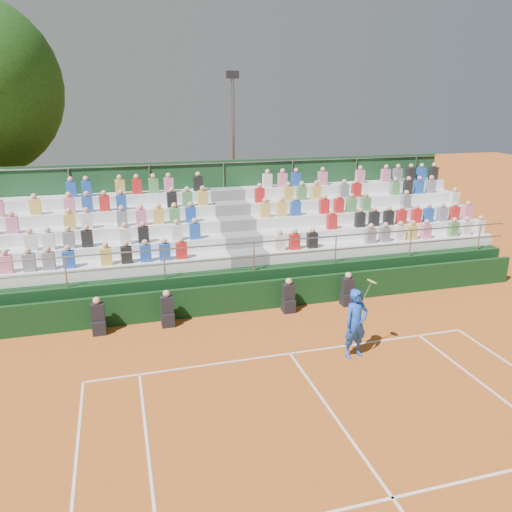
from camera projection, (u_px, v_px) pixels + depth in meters
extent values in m
plane|color=#BC5C1F|center=(290.00, 354.00, 13.92)|extent=(90.00, 90.00, 0.00)
cube|color=white|center=(290.00, 353.00, 13.92)|extent=(11.00, 0.06, 0.01)
cube|color=white|center=(338.00, 422.00, 10.98)|extent=(0.06, 6.40, 0.01)
cube|color=white|center=(393.00, 498.00, 8.87)|extent=(8.22, 0.06, 0.01)
cube|color=black|center=(258.00, 296.00, 16.70)|extent=(20.00, 0.15, 1.00)
cube|color=black|center=(99.00, 327.00, 15.05)|extent=(0.40, 0.40, 0.44)
cube|color=black|center=(98.00, 312.00, 14.91)|extent=(0.38, 0.25, 0.55)
sphere|color=tan|center=(97.00, 300.00, 14.79)|extent=(0.22, 0.22, 0.22)
cube|color=black|center=(168.00, 319.00, 15.58)|extent=(0.40, 0.40, 0.44)
cube|color=black|center=(167.00, 305.00, 15.44)|extent=(0.38, 0.25, 0.55)
sphere|color=tan|center=(166.00, 293.00, 15.32)|extent=(0.22, 0.22, 0.22)
cube|color=black|center=(288.00, 305.00, 16.61)|extent=(0.40, 0.40, 0.44)
cube|color=black|center=(289.00, 292.00, 16.47)|extent=(0.38, 0.25, 0.55)
sphere|color=tan|center=(289.00, 281.00, 16.35)|extent=(0.22, 0.22, 0.22)
cube|color=black|center=(347.00, 299.00, 17.16)|extent=(0.40, 0.40, 0.44)
cube|color=black|center=(348.00, 286.00, 17.02)|extent=(0.38, 0.25, 0.55)
sphere|color=tan|center=(348.00, 275.00, 16.90)|extent=(0.22, 0.22, 0.22)
cube|color=black|center=(237.00, 265.00, 19.52)|extent=(20.00, 5.20, 1.20)
cube|color=silver|center=(90.00, 271.00, 16.36)|extent=(9.30, 0.85, 0.42)
cube|color=silver|center=(382.00, 246.00, 19.12)|extent=(9.30, 0.85, 0.42)
cube|color=slate|center=(247.00, 257.00, 17.74)|extent=(1.40, 0.85, 0.42)
cube|color=silver|center=(90.00, 251.00, 17.01)|extent=(9.30, 0.85, 0.42)
cube|color=silver|center=(372.00, 230.00, 19.78)|extent=(9.30, 0.85, 0.42)
cube|color=slate|center=(242.00, 240.00, 18.39)|extent=(1.40, 0.85, 0.42)
cube|color=silver|center=(89.00, 233.00, 17.67)|extent=(9.30, 0.85, 0.42)
cube|color=silver|center=(363.00, 215.00, 20.43)|extent=(9.30, 0.85, 0.42)
cube|color=slate|center=(236.00, 223.00, 19.05)|extent=(1.40, 0.85, 0.42)
cube|color=silver|center=(89.00, 216.00, 18.32)|extent=(9.30, 0.85, 0.42)
cube|color=silver|center=(354.00, 201.00, 21.08)|extent=(9.30, 0.85, 0.42)
cube|color=slate|center=(231.00, 208.00, 19.70)|extent=(1.40, 0.85, 0.42)
cube|color=silver|center=(89.00, 201.00, 18.97)|extent=(9.30, 0.85, 0.42)
cube|color=silver|center=(346.00, 188.00, 21.74)|extent=(9.30, 0.85, 0.42)
cube|color=slate|center=(226.00, 194.00, 20.36)|extent=(1.40, 0.85, 0.42)
cube|color=#194121|center=(224.00, 213.00, 21.11)|extent=(20.00, 0.12, 4.40)
cylinder|color=gray|center=(254.00, 242.00, 16.70)|extent=(20.00, 0.05, 0.05)
cylinder|color=gray|center=(223.00, 163.00, 20.38)|extent=(20.00, 0.05, 0.05)
cube|color=pink|center=(6.00, 264.00, 15.45)|extent=(0.36, 0.24, 0.56)
cube|color=slate|center=(29.00, 262.00, 15.62)|extent=(0.36, 0.24, 0.56)
cube|color=slate|center=(49.00, 261.00, 15.77)|extent=(0.36, 0.24, 0.56)
cube|color=#1E4CB2|center=(69.00, 259.00, 15.92)|extent=(0.36, 0.24, 0.56)
cube|color=gold|center=(106.00, 256.00, 16.22)|extent=(0.36, 0.24, 0.56)
cube|color=black|center=(127.00, 255.00, 16.38)|extent=(0.36, 0.24, 0.56)
cube|color=#1E4CB2|center=(146.00, 253.00, 16.54)|extent=(0.36, 0.24, 0.56)
cube|color=#1E4CB2|center=(165.00, 252.00, 16.70)|extent=(0.36, 0.24, 0.56)
cube|color=red|center=(181.00, 250.00, 16.85)|extent=(0.36, 0.24, 0.56)
cube|color=silver|center=(31.00, 242.00, 16.27)|extent=(0.36, 0.24, 0.56)
cube|color=silver|center=(49.00, 241.00, 16.41)|extent=(0.36, 0.24, 0.56)
cube|color=slate|center=(69.00, 240.00, 16.57)|extent=(0.36, 0.24, 0.56)
cube|color=black|center=(87.00, 239.00, 16.72)|extent=(0.36, 0.24, 0.56)
cube|color=silver|center=(125.00, 236.00, 17.04)|extent=(0.36, 0.24, 0.56)
cube|color=black|center=(143.00, 235.00, 17.20)|extent=(0.36, 0.24, 0.56)
cube|color=silver|center=(177.00, 232.00, 17.50)|extent=(0.36, 0.24, 0.56)
cube|color=#1E4CB2|center=(195.00, 231.00, 17.66)|extent=(0.36, 0.24, 0.56)
cube|color=pink|center=(12.00, 225.00, 16.76)|extent=(0.36, 0.24, 0.56)
cube|color=gold|center=(70.00, 222.00, 17.23)|extent=(0.36, 0.24, 0.56)
cube|color=silver|center=(87.00, 221.00, 17.38)|extent=(0.36, 0.24, 0.56)
cube|color=slate|center=(122.00, 219.00, 17.68)|extent=(0.36, 0.24, 0.56)
cube|color=pink|center=(141.00, 217.00, 17.85)|extent=(0.36, 0.24, 0.56)
cube|color=gold|center=(159.00, 216.00, 18.01)|extent=(0.36, 0.24, 0.56)
cube|color=#4C8C4C|center=(175.00, 215.00, 18.16)|extent=(0.36, 0.24, 0.56)
cube|color=#1E4CB2|center=(191.00, 214.00, 18.31)|extent=(0.36, 0.24, 0.56)
cube|color=gold|center=(35.00, 207.00, 17.58)|extent=(0.36, 0.24, 0.56)
cube|color=pink|center=(69.00, 205.00, 17.88)|extent=(0.36, 0.24, 0.56)
cube|color=#1E4CB2|center=(87.00, 204.00, 18.03)|extent=(0.36, 0.24, 0.56)
cube|color=red|center=(105.00, 203.00, 18.19)|extent=(0.36, 0.24, 0.56)
cube|color=#1E4CB2|center=(121.00, 202.00, 18.34)|extent=(0.36, 0.24, 0.56)
cube|color=black|center=(172.00, 200.00, 18.82)|extent=(0.36, 0.24, 0.56)
cube|color=#4C8C4C|center=(187.00, 199.00, 18.97)|extent=(0.36, 0.24, 0.56)
cube|color=gold|center=(203.00, 198.00, 19.13)|extent=(0.36, 0.24, 0.56)
cube|color=#1E4CB2|center=(71.00, 189.00, 18.54)|extent=(0.36, 0.24, 0.56)
cube|color=#1E4CB2|center=(87.00, 189.00, 18.68)|extent=(0.36, 0.24, 0.56)
cube|color=gold|center=(120.00, 187.00, 19.00)|extent=(0.36, 0.24, 0.56)
cube|color=red|center=(137.00, 186.00, 19.16)|extent=(0.36, 0.24, 0.56)
cube|color=#4C8C4C|center=(154.00, 186.00, 19.32)|extent=(0.36, 0.24, 0.56)
cube|color=pink|center=(169.00, 185.00, 19.47)|extent=(0.36, 0.24, 0.56)
cube|color=black|center=(198.00, 184.00, 19.77)|extent=(0.36, 0.24, 0.56)
cube|color=silver|center=(280.00, 243.00, 17.75)|extent=(0.36, 0.24, 0.56)
cube|color=red|center=(294.00, 242.00, 17.90)|extent=(0.36, 0.24, 0.56)
cube|color=black|center=(312.00, 240.00, 18.07)|extent=(0.36, 0.24, 0.56)
cube|color=slate|center=(370.00, 236.00, 18.68)|extent=(0.36, 0.24, 0.56)
cube|color=slate|center=(385.00, 235.00, 18.83)|extent=(0.36, 0.24, 0.56)
cube|color=silver|center=(400.00, 233.00, 19.00)|extent=(0.36, 0.24, 0.56)
cube|color=gold|center=(412.00, 232.00, 19.13)|extent=(0.36, 0.24, 0.56)
cube|color=pink|center=(426.00, 231.00, 19.29)|extent=(0.36, 0.24, 0.56)
cube|color=#4C8C4C|center=(453.00, 229.00, 19.61)|extent=(0.36, 0.24, 0.56)
cube|color=silver|center=(466.00, 228.00, 19.76)|extent=(0.36, 0.24, 0.56)
cube|color=silver|center=(480.00, 227.00, 19.93)|extent=(0.36, 0.24, 0.56)
cube|color=red|center=(332.00, 222.00, 19.02)|extent=(0.36, 0.24, 0.56)
cube|color=black|center=(360.00, 220.00, 19.32)|extent=(0.36, 0.24, 0.56)
cube|color=black|center=(374.00, 219.00, 19.48)|extent=(0.36, 0.24, 0.56)
cube|color=black|center=(388.00, 218.00, 19.64)|extent=(0.36, 0.24, 0.56)
cube|color=red|center=(401.00, 217.00, 19.79)|extent=(0.36, 0.24, 0.56)
cube|color=red|center=(416.00, 216.00, 19.97)|extent=(0.36, 0.24, 0.56)
cube|color=#1E4CB2|center=(428.00, 215.00, 20.11)|extent=(0.36, 0.24, 0.56)
cube|color=slate|center=(442.00, 214.00, 20.28)|extent=(0.36, 0.24, 0.56)
cube|color=red|center=(454.00, 213.00, 20.43)|extent=(0.36, 0.24, 0.56)
cube|color=pink|center=(467.00, 212.00, 20.58)|extent=(0.36, 0.24, 0.56)
cube|color=gold|center=(265.00, 210.00, 19.05)|extent=(0.36, 0.24, 0.56)
cube|color=gold|center=(282.00, 209.00, 19.22)|extent=(0.36, 0.24, 0.56)
cube|color=#1E4CB2|center=(296.00, 208.00, 19.37)|extent=(0.36, 0.24, 0.56)
cube|color=red|center=(324.00, 206.00, 19.68)|extent=(0.36, 0.24, 0.56)
cube|color=red|center=(339.00, 206.00, 19.84)|extent=(0.36, 0.24, 0.56)
cube|color=#4C8C4C|center=(351.00, 205.00, 19.98)|extent=(0.36, 0.24, 0.56)
cube|color=#4C8C4C|center=(366.00, 204.00, 20.15)|extent=(0.36, 0.24, 0.56)
cube|color=slate|center=(406.00, 202.00, 20.62)|extent=(0.36, 0.24, 0.56)
cube|color=silver|center=(454.00, 199.00, 21.23)|extent=(0.36, 0.24, 0.56)
cube|color=red|center=(260.00, 195.00, 19.71)|extent=(0.36, 0.24, 0.56)
cube|color=gold|center=(288.00, 194.00, 20.02)|extent=(0.36, 0.24, 0.56)
cube|color=#4C8C4C|center=(302.00, 193.00, 20.17)|extent=(0.36, 0.24, 0.56)
cube|color=gold|center=(316.00, 192.00, 20.33)|extent=(0.36, 0.24, 0.56)
cube|color=slate|center=(344.00, 191.00, 20.65)|extent=(0.36, 0.24, 0.56)
cube|color=red|center=(356.00, 190.00, 20.80)|extent=(0.36, 0.24, 0.56)
cube|color=#4C8C4C|center=(395.00, 188.00, 21.26)|extent=(0.36, 0.24, 0.56)
cube|color=black|center=(408.00, 187.00, 21.43)|extent=(0.36, 0.24, 0.56)
cube|color=#1E4CB2|center=(419.00, 187.00, 21.57)|extent=(0.36, 0.24, 0.56)
cube|color=slate|center=(431.00, 186.00, 21.72)|extent=(0.36, 0.24, 0.56)
cube|color=silver|center=(267.00, 181.00, 20.52)|extent=(0.36, 0.24, 0.56)
cube|color=pink|center=(282.00, 180.00, 20.68)|extent=(0.36, 0.24, 0.56)
cube|color=#1E4CB2|center=(296.00, 179.00, 20.84)|extent=(0.36, 0.24, 0.56)
cube|color=pink|center=(323.00, 178.00, 21.15)|extent=(0.36, 0.24, 0.56)
cube|color=pink|center=(360.00, 177.00, 21.60)|extent=(0.36, 0.24, 0.56)
cube|color=pink|center=(386.00, 175.00, 21.92)|extent=(0.36, 0.24, 0.56)
cube|color=slate|center=(397.00, 175.00, 22.07)|extent=(0.36, 0.24, 0.56)
cube|color=black|center=(410.00, 174.00, 22.24)|extent=(0.36, 0.24, 0.56)
cube|color=#1E4CB2|center=(421.00, 174.00, 22.38)|extent=(0.36, 0.24, 0.56)
cube|color=black|center=(433.00, 173.00, 22.54)|extent=(0.36, 0.24, 0.56)
imported|color=blue|center=(356.00, 323.00, 13.52)|extent=(0.79, 0.59, 1.95)
cylinder|color=gray|center=(366.00, 293.00, 13.32)|extent=(0.26, 0.03, 0.51)
cylinder|color=#E5D866|center=(372.00, 281.00, 13.27)|extent=(0.26, 0.28, 0.14)
cylinder|color=gray|center=(234.00, 161.00, 24.79)|extent=(0.16, 0.16, 7.72)
cube|color=black|center=(232.00, 75.00, 23.58)|extent=(0.60, 0.25, 0.35)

